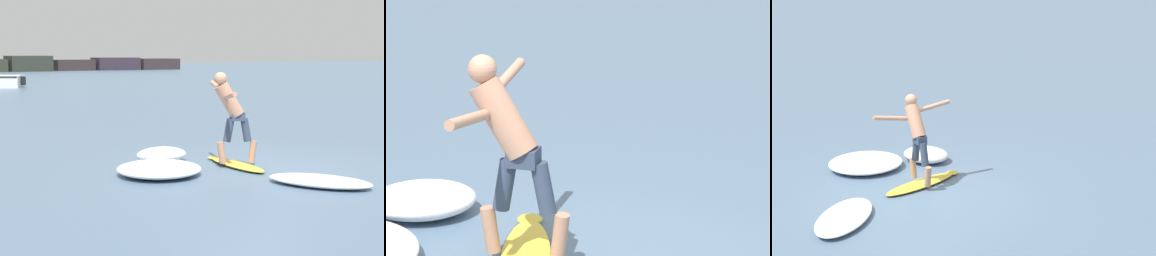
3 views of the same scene
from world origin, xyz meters
The scene contains 6 objects.
ground_plane centered at (0.00, 0.00, 0.00)m, with size 200.00×200.00×0.00m, color slate.
surfboard centered at (-0.25, 0.32, 0.04)m, with size 0.48×1.97×0.22m.
surfer centered at (-0.39, 0.32, 1.15)m, with size 0.97×1.68×1.77m.
wave_foam_at_tail centered at (-1.34, 1.45, 0.15)m, with size 1.23×1.07×0.31m.
wave_foam_at_nose centered at (-1.96, 0.21, 0.12)m, with size 2.07×2.11×0.24m.
wave_foam_beside centered at (0.08, -1.85, 0.08)m, with size 1.70×1.96×0.17m.
Camera 1 is at (-6.66, -10.29, 2.26)m, focal length 60.00 mm.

